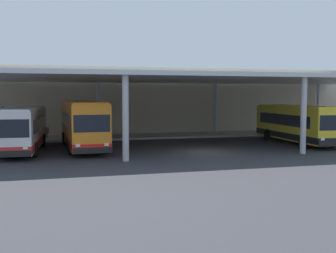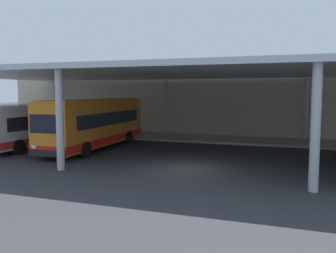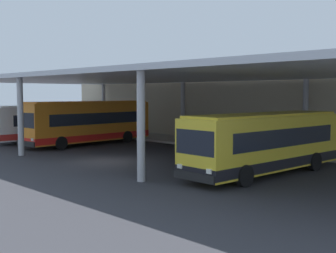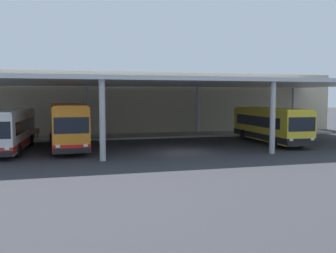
{
  "view_description": "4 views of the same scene",
  "coord_description": "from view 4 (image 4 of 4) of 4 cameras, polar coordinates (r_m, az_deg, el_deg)",
  "views": [
    {
      "loc": [
        -10.42,
        -27.83,
        4.02
      ],
      "look_at": [
        -1.79,
        3.67,
        1.6
      ],
      "focal_mm": 44.97,
      "sensor_mm": 36.0,
      "label": 1
    },
    {
      "loc": [
        5.39,
        -18.13,
        4.09
      ],
      "look_at": [
        -2.74,
        4.68,
        1.75
      ],
      "focal_mm": 38.4,
      "sensor_mm": 36.0,
      "label": 2
    },
    {
      "loc": [
        21.55,
        -15.98,
        4.17
      ],
      "look_at": [
        -0.06,
        5.48,
        1.87
      ],
      "focal_mm": 46.32,
      "sensor_mm": 36.0,
      "label": 3
    },
    {
      "loc": [
        -8.67,
        -27.33,
        4.15
      ],
      "look_at": [
        -0.51,
        2.03,
        1.79
      ],
      "focal_mm": 40.94,
      "sensor_mm": 36.0,
      "label": 4
    }
  ],
  "objects": [
    {
      "name": "ground_plane",
      "position": [
        28.97,
        2.06,
        -3.81
      ],
      "size": [
        200.0,
        200.0,
        0.0
      ],
      "primitive_type": "plane",
      "color": "#333338"
    },
    {
      "name": "platform_kerb",
      "position": [
        40.24,
        -3.01,
        -1.37
      ],
      "size": [
        42.0,
        4.5,
        0.18
      ],
      "primitive_type": "cube",
      "color": "#A39E93",
      "rests_on": "ground"
    },
    {
      "name": "station_building_facade",
      "position": [
        43.22,
        -3.96,
        3.48
      ],
      "size": [
        48.0,
        1.6,
        6.89
      ],
      "primitive_type": "cube",
      "color": "#C1B293",
      "rests_on": "ground"
    },
    {
      "name": "canopy_shelter",
      "position": [
        33.98,
        -0.74,
        6.39
      ],
      "size": [
        40.0,
        17.0,
        5.55
      ],
      "color": "silver",
      "rests_on": "ground"
    },
    {
      "name": "bus_nearest_bay",
      "position": [
        31.43,
        -22.7,
        -0.46
      ],
      "size": [
        3.19,
        10.67,
        3.17
      ],
      "color": "white",
      "rests_on": "ground"
    },
    {
      "name": "bus_second_bay",
      "position": [
        31.85,
        -14.74,
        0.13
      ],
      "size": [
        2.98,
        11.41,
        3.57
      ],
      "color": "orange",
      "rests_on": "ground"
    },
    {
      "name": "bus_middle_bay",
      "position": [
        35.57,
        14.88,
        0.26
      ],
      "size": [
        3.08,
        10.64,
        3.17
      ],
      "color": "yellow",
      "rests_on": "ground"
    },
    {
      "name": "bench_waiting",
      "position": [
        39.42,
        -19.88,
        -0.91
      ],
      "size": [
        1.8,
        0.45,
        0.92
      ],
      "color": "brown",
      "rests_on": "platform_kerb"
    },
    {
      "name": "trash_bin",
      "position": [
        39.23,
        -22.95,
        -1.0
      ],
      "size": [
        0.52,
        0.52,
        0.98
      ],
      "color": "#236638",
      "rests_on": "platform_kerb"
    }
  ]
}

